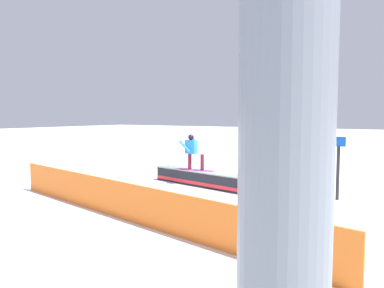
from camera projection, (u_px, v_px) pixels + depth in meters
name	position (u px, v px, depth m)	size (l,w,h in m)	color
ground_plane	(218.00, 189.00, 13.05)	(120.00, 120.00, 0.00)	white
grind_box	(218.00, 182.00, 13.03)	(5.82, 1.70, 0.55)	black
snowboarder	(192.00, 151.00, 13.73)	(1.48, 0.47, 1.32)	#B32C97
safety_fence	(129.00, 202.00, 9.07)	(11.02, 0.06, 0.93)	orange
trail_marker	(338.00, 166.00, 11.28)	(0.40, 0.10, 1.94)	#262628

